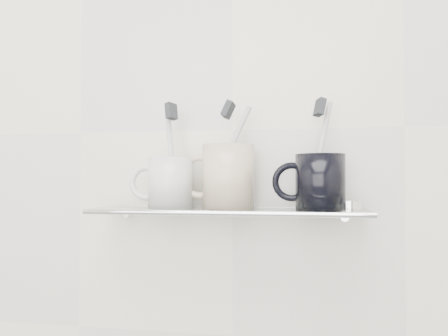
% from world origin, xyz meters
% --- Properties ---
extents(wall_back, '(2.50, 0.00, 2.50)m').
position_xyz_m(wall_back, '(0.00, 1.10, 1.25)').
color(wall_back, silver).
rests_on(wall_back, ground).
extents(shelf_glass, '(0.50, 0.12, 0.01)m').
position_xyz_m(shelf_glass, '(0.00, 1.04, 1.10)').
color(shelf_glass, silver).
rests_on(shelf_glass, wall_back).
extents(shelf_rail, '(0.50, 0.01, 0.01)m').
position_xyz_m(shelf_rail, '(0.00, 0.98, 1.10)').
color(shelf_rail, silver).
rests_on(shelf_rail, shelf_glass).
extents(bracket_left, '(0.02, 0.03, 0.02)m').
position_xyz_m(bracket_left, '(-0.21, 1.09, 1.09)').
color(bracket_left, silver).
rests_on(bracket_left, wall_back).
extents(bracket_right, '(0.02, 0.03, 0.02)m').
position_xyz_m(bracket_right, '(0.21, 1.09, 1.09)').
color(bracket_right, silver).
rests_on(bracket_right, wall_back).
extents(mug_left, '(0.10, 0.10, 0.09)m').
position_xyz_m(mug_left, '(-0.11, 1.04, 1.15)').
color(mug_left, silver).
rests_on(mug_left, shelf_glass).
extents(mug_left_handle, '(0.07, 0.01, 0.07)m').
position_xyz_m(mug_left_handle, '(-0.16, 1.04, 1.15)').
color(mug_left_handle, silver).
rests_on(mug_left_handle, mug_left).
extents(toothbrush_left, '(0.04, 0.05, 0.19)m').
position_xyz_m(toothbrush_left, '(-0.11, 1.04, 1.20)').
color(toothbrush_left, '#BBBBBB').
rests_on(toothbrush_left, mug_left).
extents(bristles_left, '(0.02, 0.03, 0.03)m').
position_xyz_m(bristles_left, '(-0.11, 1.04, 1.28)').
color(bristles_left, '#26292C').
rests_on(bristles_left, toothbrush_left).
extents(mug_center, '(0.10, 0.10, 0.12)m').
position_xyz_m(mug_center, '(0.00, 1.04, 1.16)').
color(mug_center, beige).
rests_on(mug_center, shelf_glass).
extents(mug_center_handle, '(0.08, 0.01, 0.08)m').
position_xyz_m(mug_center_handle, '(-0.05, 1.04, 1.16)').
color(mug_center_handle, beige).
rests_on(mug_center_handle, mug_center).
extents(toothbrush_center, '(0.09, 0.04, 0.18)m').
position_xyz_m(toothbrush_center, '(0.00, 1.04, 1.20)').
color(toothbrush_center, '#AAAAAA').
rests_on(toothbrush_center, mug_center).
extents(bristles_center, '(0.03, 0.03, 0.04)m').
position_xyz_m(bristles_center, '(0.00, 1.04, 1.28)').
color(bristles_center, '#26292C').
rests_on(bristles_center, toothbrush_center).
extents(mug_right, '(0.10, 0.10, 0.10)m').
position_xyz_m(mug_right, '(0.17, 1.04, 1.15)').
color(mug_right, black).
rests_on(mug_right, shelf_glass).
extents(mug_right_handle, '(0.07, 0.01, 0.07)m').
position_xyz_m(mug_right_handle, '(0.12, 1.04, 1.15)').
color(mug_right_handle, black).
rests_on(mug_right_handle, mug_right).
extents(toothbrush_right, '(0.05, 0.05, 0.19)m').
position_xyz_m(toothbrush_right, '(0.17, 1.04, 1.20)').
color(toothbrush_right, beige).
rests_on(toothbrush_right, mug_right).
extents(bristles_right, '(0.03, 0.03, 0.03)m').
position_xyz_m(bristles_right, '(0.17, 1.04, 1.28)').
color(bristles_right, '#26292C').
rests_on(bristles_right, toothbrush_right).
extents(chrome_cap, '(0.04, 0.04, 0.02)m').
position_xyz_m(chrome_cap, '(0.21, 1.04, 1.11)').
color(chrome_cap, silver).
rests_on(chrome_cap, shelf_glass).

